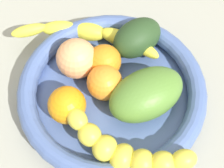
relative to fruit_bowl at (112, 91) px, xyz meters
The scene contains 10 objects.
kitchen_counter 4.10cm from the fruit_bowl, ahead, with size 120.00×120.00×3.00cm, color #9D9F8F.
fruit_bowl is the anchor object (origin of this frame).
banana_draped_left 11.80cm from the fruit_bowl, 96.16° to the left, with size 24.20×13.90×3.76cm.
banana_draped_right 11.42cm from the fruit_bowl, 96.62° to the right, with size 16.56×13.64×5.42cm.
orange_front 8.19cm from the fruit_bowl, 167.56° to the right, with size 5.95×5.95×5.95cm, color orange.
orange_mid_left 2.57cm from the fruit_bowl, 148.93° to the left, with size 5.82×5.82×5.82cm, color orange.
orange_mid_right 5.18cm from the fruit_bowl, 86.44° to the left, with size 5.70×5.70×5.70cm, color orange.
peach_blush 7.98cm from the fruit_bowl, 125.66° to the left, with size 6.79×6.79×6.79cm, color #F9A96D.
avocado_dark 10.46cm from the fruit_bowl, 48.80° to the left, with size 9.30×6.36×6.25cm, color #274220.
mango_green 6.29cm from the fruit_bowl, 36.40° to the right, with size 12.61×8.08×6.64cm, color #558432.
Camera 1 is at (-7.02, -24.70, 52.01)cm, focal length 51.50 mm.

